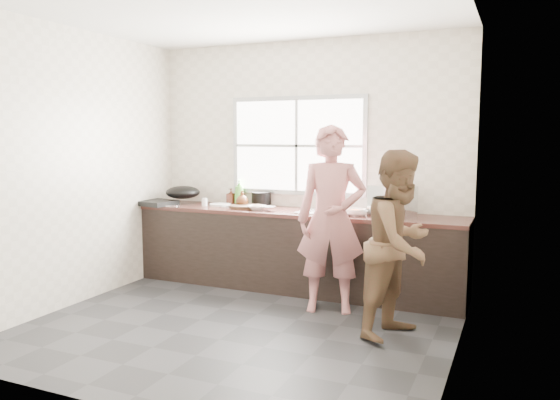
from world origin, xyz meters
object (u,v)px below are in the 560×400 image
at_px(black_pot, 261,199).
at_px(bottle_brown_tall, 231,197).
at_px(cutting_board, 246,207).
at_px(glass_jar, 205,202).
at_px(burner, 157,203).
at_px(pot_lid_left, 170,205).
at_px(person_side, 400,244).
at_px(bowl_held, 359,212).
at_px(bottle_green, 239,192).
at_px(bowl_crabs, 355,213).
at_px(bottle_brown_short, 242,200).
at_px(wok, 183,192).
at_px(dish_rack, 392,201).
at_px(bowl_mince, 257,208).
at_px(plate_food, 220,205).
at_px(pot_lid_right, 229,206).
at_px(woman, 331,225).

distance_m(black_pot, bottle_brown_tall, 0.39).
distance_m(cutting_board, glass_jar, 0.52).
xyz_separation_m(burner, pot_lid_left, (0.15, 0.04, -0.02)).
distance_m(person_side, black_pot, 2.18).
bearing_deg(glass_jar, bowl_held, -0.91).
bearing_deg(bottle_green, cutting_board, -49.60).
relative_size(bowl_crabs, bottle_brown_short, 1.04).
distance_m(wok, pot_lid_left, 0.23).
bearing_deg(bottle_brown_tall, dish_rack, -5.59).
bearing_deg(bowl_mince, cutting_board, 154.57).
distance_m(person_side, bottle_green, 2.43).
relative_size(bowl_crabs, bottle_green, 0.59).
bearing_deg(dish_rack, plate_food, -160.84).
relative_size(bowl_mince, burner, 0.55).
bearing_deg(dish_rack, glass_jar, -157.52).
bearing_deg(bowl_mince, pot_lid_left, -177.32).
relative_size(bottle_brown_short, wok, 0.42).
height_order(plate_food, bottle_brown_short, bottle_brown_short).
bearing_deg(bowl_crabs, bottle_brown_short, 174.15).
bearing_deg(bowl_mince, pot_lid_right, 161.77).
bearing_deg(glass_jar, bottle_green, 42.98).
xyz_separation_m(black_pot, bottle_brown_tall, (-0.39, -0.01, 0.01)).
distance_m(bottle_brown_short, glass_jar, 0.45).
xyz_separation_m(plate_food, pot_lid_right, (0.14, -0.04, -0.00)).
bearing_deg(glass_jar, pot_lid_left, -163.79).
xyz_separation_m(bottle_brown_short, pot_lid_left, (-0.82, -0.22, -0.08)).
distance_m(bowl_crabs, bottle_brown_short, 1.37).
xyz_separation_m(bowl_mince, bowl_held, (1.13, 0.03, 0.01)).
bearing_deg(dish_rack, bottle_brown_short, -160.43).
relative_size(pot_lid_left, pot_lid_right, 1.10).
relative_size(cutting_board, bowl_held, 1.62).
bearing_deg(bottle_green, woman, -29.33).
bearing_deg(black_pot, glass_jar, -154.36).
relative_size(black_pot, pot_lid_right, 0.98).
relative_size(black_pot, pot_lid_left, 0.90).
bearing_deg(bottle_green, bowl_held, -11.48).
bearing_deg(pot_lid_left, bowl_held, 2.17).
distance_m(bowl_held, pot_lid_right, 1.56).
distance_m(glass_jar, dish_rack, 2.15).
bearing_deg(plate_food, burner, -157.62).
bearing_deg(bottle_brown_short, pot_lid_right, -171.08).
xyz_separation_m(cutting_board, pot_lid_right, (-0.24, 0.05, -0.01)).
relative_size(plate_food, glass_jar, 2.67).
height_order(bowl_mince, bottle_green, bottle_green).
relative_size(woman, pot_lid_right, 7.32).
bearing_deg(pot_lid_left, black_pot, 22.02).
bearing_deg(burner, bowl_mince, 4.40).
height_order(glass_jar, pot_lid_right, glass_jar).
bearing_deg(burner, wok, 49.47).
xyz_separation_m(woman, cutting_board, (-1.18, 0.53, 0.05)).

